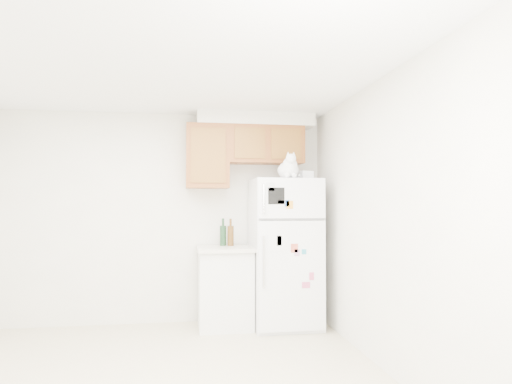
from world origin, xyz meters
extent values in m
cube|color=white|center=(0.00, 2.00, 1.25)|extent=(3.80, 0.04, 2.50)
cube|color=white|center=(0.00, -2.00, 1.25)|extent=(3.80, 0.04, 2.50)
cube|color=white|center=(1.90, 0.00, 1.25)|extent=(0.04, 4.00, 2.50)
cube|color=white|center=(0.00, 0.00, 2.50)|extent=(3.80, 4.00, 0.04)
cube|color=#9C4F22|center=(1.20, 1.82, 2.12)|extent=(0.90, 0.33, 0.45)
cube|color=#9C4F22|center=(0.50, 1.82, 1.98)|extent=(0.50, 0.33, 0.75)
cube|color=silver|center=(1.07, 1.83, 2.42)|extent=(1.40, 0.37, 0.15)
cube|color=white|center=(1.39, 1.62, 0.85)|extent=(0.76, 0.72, 1.70)
cube|color=white|center=(1.39, 1.25, 1.48)|extent=(0.74, 0.03, 0.44)
cube|color=white|center=(1.39, 1.25, 0.64)|extent=(0.74, 0.03, 1.19)
cube|color=#59595B|center=(1.39, 1.25, 1.25)|extent=(0.74, 0.03, 0.02)
cylinder|color=silver|center=(1.07, 1.22, 1.47)|extent=(0.02, 0.02, 0.32)
cylinder|color=silver|center=(1.07, 1.22, 0.80)|extent=(0.02, 0.02, 0.55)
cube|color=black|center=(1.21, 1.23, 1.50)|extent=(0.18, 0.00, 0.18)
cube|color=white|center=(1.23, 1.23, 1.05)|extent=(0.22, 0.00, 0.28)
cube|color=#27519D|center=(1.33, 1.23, 1.42)|extent=(0.05, 0.00, 0.07)
cube|color=teal|center=(1.51, 1.23, 0.90)|extent=(0.05, 0.00, 0.05)
cube|color=#C64F76|center=(1.53, 1.23, 0.54)|extent=(0.09, 0.00, 0.07)
cube|color=#B27FA3|center=(1.43, 1.23, 0.89)|extent=(0.06, 0.00, 0.07)
cube|color=white|center=(1.26, 1.23, 1.42)|extent=(0.07, 0.00, 0.07)
cube|color=#C0503C|center=(1.41, 1.23, 0.94)|extent=(0.08, 0.00, 0.09)
cube|color=#D25479|center=(1.60, 1.23, 0.63)|extent=(0.05, 0.00, 0.08)
cube|color=silver|center=(1.24, 1.23, 1.02)|extent=(0.05, 0.00, 0.11)
cube|color=orange|center=(1.36, 1.23, 1.40)|extent=(0.08, 0.00, 0.09)
cube|color=silver|center=(1.14, 1.23, 1.60)|extent=(0.09, 0.00, 0.09)
cube|color=white|center=(0.70, 1.68, 0.44)|extent=(0.60, 0.60, 0.88)
cube|color=silver|center=(0.70, 1.66, 0.90)|extent=(0.64, 0.64, 0.04)
ellipsoid|color=white|center=(1.39, 1.44, 1.79)|extent=(0.23, 0.31, 0.20)
ellipsoid|color=white|center=(1.39, 1.35, 1.84)|extent=(0.17, 0.14, 0.19)
sphere|color=white|center=(1.39, 1.31, 1.91)|extent=(0.12, 0.12, 0.12)
cone|color=white|center=(1.36, 1.31, 1.97)|extent=(0.04, 0.04, 0.04)
cone|color=white|center=(1.42, 1.31, 1.97)|extent=(0.04, 0.04, 0.04)
cone|color=#D88C8C|center=(1.36, 1.30, 1.96)|extent=(0.02, 0.02, 0.03)
cone|color=#D88C8C|center=(1.42, 1.30, 1.96)|extent=(0.02, 0.02, 0.03)
sphere|color=white|center=(1.39, 1.26, 1.89)|extent=(0.05, 0.05, 0.05)
sphere|color=white|center=(1.35, 1.32, 1.73)|extent=(0.06, 0.06, 0.06)
sphere|color=white|center=(1.43, 1.32, 1.73)|extent=(0.06, 0.06, 0.06)
cylinder|color=white|center=(1.49, 1.55, 1.73)|extent=(0.14, 0.20, 0.07)
cube|color=white|center=(1.47, 1.65, 1.75)|extent=(0.21, 0.18, 0.10)
cube|color=white|center=(1.61, 1.48, 1.74)|extent=(0.17, 0.15, 0.09)
camera|label=1|loc=(0.21, -3.58, 1.40)|focal=32.00mm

